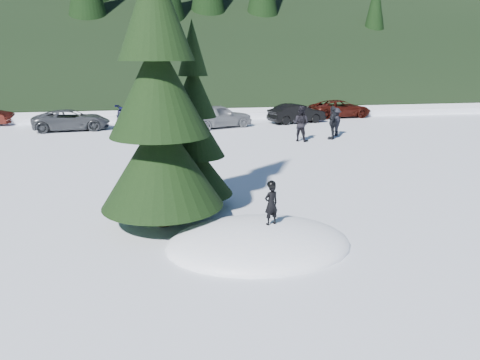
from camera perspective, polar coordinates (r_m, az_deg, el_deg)
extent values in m
plane|color=white|center=(11.37, 2.31, -7.89)|extent=(200.00, 200.00, 0.00)
ellipsoid|color=white|center=(11.37, 2.31, -7.89)|extent=(4.48, 3.52, 0.96)
cylinder|color=black|center=(12.56, -9.36, -2.42)|extent=(0.38, 0.38, 1.40)
cone|color=black|center=(12.28, -9.58, 2.45)|extent=(3.20, 3.20, 2.46)
cone|color=black|center=(12.02, -9.97, 11.13)|extent=(2.54, 2.54, 2.46)
cone|color=black|center=(12.04, -10.40, 19.99)|extent=(1.88, 1.88, 2.46)
cylinder|color=black|center=(14.01, -5.40, -1.29)|extent=(0.26, 0.26, 1.00)
cone|color=black|center=(13.84, -5.47, 1.33)|extent=(2.20, 2.20, 1.52)
cone|color=black|center=(13.61, -5.59, 6.04)|extent=(1.75, 1.75, 1.52)
cone|color=black|center=(13.48, -5.72, 10.87)|extent=(1.29, 1.29, 1.52)
cone|color=black|center=(13.44, -5.85, 15.76)|extent=(0.84, 0.84, 1.52)
imported|color=black|center=(11.15, 3.82, -2.95)|extent=(0.43, 0.36, 1.02)
imported|color=black|center=(24.78, 7.43, 6.83)|extent=(1.13, 1.12, 1.84)
imported|color=black|center=(25.64, 11.21, 6.87)|extent=(0.88, 1.12, 1.77)
imported|color=black|center=(26.74, 11.59, 6.94)|extent=(1.13, 1.11, 1.55)
imported|color=#44474A|center=(29.97, -19.86, 6.91)|extent=(4.63, 2.49, 1.24)
imported|color=#0E0F34|center=(31.89, -10.90, 7.99)|extent=(4.63, 2.77, 1.26)
imported|color=gray|center=(29.21, -2.70, 7.80)|extent=(4.60, 3.05, 1.46)
imported|color=black|center=(31.48, 6.93, 8.07)|extent=(4.05, 2.25, 1.27)
imported|color=#370F0A|center=(34.89, 12.11, 8.51)|extent=(4.62, 2.44, 1.24)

